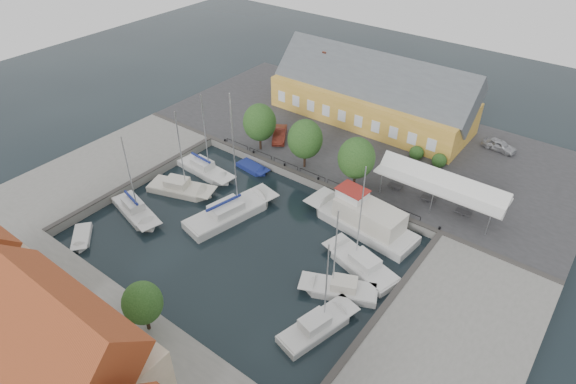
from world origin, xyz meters
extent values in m
plane|color=black|center=(0.00, 0.00, 0.00)|extent=(140.00, 140.00, 0.00)
cube|color=#2D2D30|center=(0.00, 23.00, 0.50)|extent=(56.00, 26.00, 1.00)
cube|color=slate|center=(-22.00, -2.00, 0.50)|extent=(12.00, 24.00, 1.00)
cube|color=slate|center=(22.00, -2.00, 0.50)|extent=(12.00, 24.00, 1.00)
cube|color=slate|center=(0.00, -21.00, 0.50)|extent=(56.00, 14.00, 1.00)
cube|color=#383533|center=(0.00, 10.30, 1.06)|extent=(56.00, 0.60, 0.12)
cube|color=#383533|center=(-16.30, -2.00, 1.06)|extent=(0.60, 24.00, 0.12)
cube|color=#383533|center=(16.30, -2.00, 1.06)|extent=(0.60, 24.00, 0.12)
cylinder|color=black|center=(-14.00, 10.60, 1.20)|extent=(0.24, 0.24, 0.40)
cylinder|color=black|center=(-9.00, 10.60, 1.20)|extent=(0.24, 0.24, 0.40)
cylinder|color=black|center=(-4.00, 10.60, 1.20)|extent=(0.24, 0.24, 0.40)
cylinder|color=black|center=(1.00, 10.60, 1.20)|extent=(0.24, 0.24, 0.40)
cylinder|color=black|center=(6.00, 10.60, 1.20)|extent=(0.24, 0.24, 0.40)
cylinder|color=black|center=(11.00, 10.60, 1.20)|extent=(0.24, 0.24, 0.40)
cylinder|color=black|center=(16.00, 10.60, 1.20)|extent=(0.24, 0.24, 0.40)
cube|color=gold|center=(-2.00, 28.00, 3.25)|extent=(28.00, 10.00, 4.50)
cube|color=#474C51|center=(-2.00, 28.00, 6.75)|extent=(28.56, 7.60, 7.60)
cube|color=gold|center=(-12.00, 34.00, 2.75)|extent=(6.00, 6.00, 3.50)
cube|color=brown|center=(-10.00, 28.00, 8.60)|extent=(0.60, 0.60, 1.20)
cube|color=silver|center=(14.00, 14.50, 3.70)|extent=(14.00, 4.00, 0.25)
cylinder|color=silver|center=(8.00, 12.70, 2.35)|extent=(0.10, 0.10, 2.70)
cylinder|color=silver|center=(8.00, 16.30, 2.35)|extent=(0.10, 0.10, 2.70)
cylinder|color=silver|center=(14.00, 12.70, 2.35)|extent=(0.10, 0.10, 2.70)
cylinder|color=silver|center=(14.00, 16.30, 2.35)|extent=(0.10, 0.10, 2.70)
cylinder|color=silver|center=(20.00, 12.70, 2.35)|extent=(0.10, 0.10, 2.70)
cylinder|color=silver|center=(20.00, 16.30, 2.35)|extent=(0.10, 0.10, 2.70)
cylinder|color=black|center=(-9.00, 12.00, 2.05)|extent=(0.30, 0.30, 2.10)
ellipsoid|color=#1B4016|center=(-9.00, 12.00, 4.88)|extent=(4.20, 4.20, 4.83)
cylinder|color=black|center=(-2.00, 12.00, 2.05)|extent=(0.30, 0.30, 2.10)
ellipsoid|color=#1B4016|center=(-2.00, 12.00, 4.88)|extent=(4.20, 4.20, 4.83)
cylinder|color=black|center=(5.00, 12.00, 2.05)|extent=(0.30, 0.30, 2.10)
ellipsoid|color=#1B4016|center=(5.00, 12.00, 4.88)|extent=(4.20, 4.20, 4.83)
imported|color=#9FA1A7|center=(15.73, 30.37, 1.73)|extent=(4.44, 2.11, 1.47)
imported|color=#5F1F15|center=(-8.56, 15.48, 1.77)|extent=(3.85, 4.81, 1.53)
cube|color=silver|center=(-3.75, -0.42, 0.15)|extent=(5.16, 9.38, 1.50)
cube|color=silver|center=(-3.51, 0.67, 0.94)|extent=(5.41, 11.09, 0.08)
cube|color=silver|center=(-3.70, -0.20, 1.40)|extent=(2.97, 3.95, 0.90)
cylinder|color=silver|center=(-3.37, 1.32, 7.55)|extent=(0.12, 0.12, 13.31)
cube|color=navy|center=(-3.75, -0.42, 2.15)|extent=(1.17, 4.38, 0.22)
cube|color=silver|center=(9.64, 7.19, 0.10)|extent=(10.80, 5.04, 1.80)
cube|color=silver|center=(8.34, 7.34, 1.04)|extent=(12.86, 5.11, 0.08)
cube|color=beige|center=(9.64, 7.19, 2.10)|extent=(7.50, 4.10, 2.20)
cube|color=silver|center=(7.30, 7.45, 3.50)|extent=(3.09, 2.45, 1.20)
cube|color=maroon|center=(7.30, 7.45, 4.15)|extent=(3.36, 2.60, 0.10)
cube|color=silver|center=(12.39, 1.85, 0.05)|extent=(7.22, 4.53, 1.30)
cube|color=silver|center=(11.58, 2.07, 0.74)|extent=(8.49, 4.78, 0.08)
cube|color=silver|center=(12.23, 1.89, 1.20)|extent=(3.10, 2.57, 0.90)
cylinder|color=silver|center=(11.10, 2.21, 5.94)|extent=(0.12, 0.12, 10.49)
cube|color=silver|center=(12.36, -1.78, 0.05)|extent=(6.26, 4.52, 1.30)
cube|color=silver|center=(11.70, -2.07, 0.74)|extent=(7.28, 4.90, 0.08)
cube|color=beige|center=(12.23, -1.84, 1.20)|extent=(2.78, 2.43, 0.90)
cylinder|color=silver|center=(11.30, -2.24, 5.04)|extent=(0.12, 0.12, 8.67)
cube|color=silver|center=(12.49, -7.08, 0.05)|extent=(3.89, 6.50, 1.30)
cube|color=silver|center=(12.68, -6.34, 0.74)|extent=(4.10, 7.66, 0.08)
cube|color=silver|center=(12.53, -6.93, 1.20)|extent=(2.21, 2.77, 0.90)
cylinder|color=silver|center=(12.80, -5.90, 4.95)|extent=(0.12, 0.12, 8.51)
cube|color=silver|center=(-12.48, 4.77, 0.05)|extent=(7.04, 2.97, 1.30)
cube|color=silver|center=(-11.62, 4.71, 0.74)|extent=(8.41, 2.97, 0.08)
cube|color=silver|center=(-12.31, 4.76, 1.20)|extent=(2.87, 1.88, 0.90)
cylinder|color=silver|center=(-11.11, 4.67, 5.72)|extent=(0.12, 0.12, 10.04)
cube|color=navy|center=(-12.48, 4.77, 1.95)|extent=(3.45, 0.46, 0.22)
cube|color=beige|center=(-11.89, -0.01, 0.05)|extent=(7.05, 4.74, 1.30)
cube|color=beige|center=(-11.12, 0.25, 0.74)|extent=(8.25, 5.04, 0.08)
cube|color=beige|center=(-11.74, 0.04, 1.20)|extent=(3.07, 2.64, 0.90)
cylinder|color=silver|center=(-10.66, 0.41, 5.57)|extent=(0.12, 0.12, 9.74)
cube|color=silver|center=(-12.59, -5.66, 0.05)|extent=(6.81, 3.89, 1.30)
cube|color=silver|center=(-11.81, -5.85, 0.74)|extent=(8.04, 4.09, 0.08)
cube|color=silver|center=(-12.44, -5.70, 1.20)|extent=(2.89, 2.22, 0.90)
cylinder|color=silver|center=(-11.34, -5.96, 5.42)|extent=(0.12, 0.12, 9.44)
cube|color=navy|center=(-12.59, -5.66, 1.95)|extent=(3.17, 0.97, 0.22)
cube|color=silver|center=(-13.45, -11.65, 0.05)|extent=(3.78, 3.56, 0.90)
cube|color=silver|center=(-13.11, -11.93, 0.54)|extent=(4.27, 3.97, 0.08)
cube|color=navy|center=(-8.07, 8.90, 0.05)|extent=(3.84, 2.21, 0.80)
cube|color=navy|center=(-7.61, 8.85, 0.49)|extent=(4.56, 2.21, 0.08)
cube|color=beige|center=(4.00, -23.00, 4.75)|extent=(12.00, 8.00, 7.50)
cube|color=#9B3F21|center=(4.00, -23.00, 9.75)|extent=(12.36, 6.50, 6.50)
cube|color=brown|center=(1.00, -23.00, 11.40)|extent=(0.70, 0.70, 1.00)
cube|color=brown|center=(6.40, -23.00, 11.30)|extent=(0.60, 0.60, 0.80)
camera|label=1|loc=(26.32, -28.82, 33.13)|focal=30.00mm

